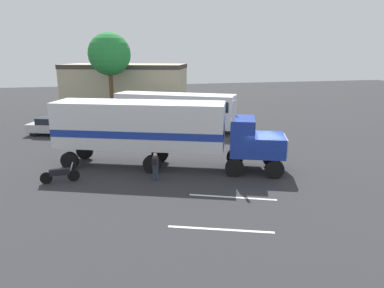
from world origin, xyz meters
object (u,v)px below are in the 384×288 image
Objects in this scene: semi_truck at (157,128)px; motorcycle at (60,174)px; tree_left at (109,54)px; parked_bus at (175,108)px; parked_car at (53,126)px; person_bystander at (155,165)px.

semi_truck reaches higher than motorcycle.
semi_truck is 19.22m from tree_left.
parked_car is (-10.80, 0.68, -1.26)m from parked_bus.
person_bystander is 0.34× the size of parked_car.
tree_left is (-1.92, 20.90, 5.95)m from person_bystander.
parked_car is 12.64m from motorcycle.
tree_left reaches higher than motorcycle.
parked_bus reaches higher than parked_car.
semi_truck is 1.54× the size of tree_left.
parked_car is at bearing 176.38° from parked_bus.
parked_car is (-7.21, 13.41, -0.09)m from person_bystander.
parked_car is 2.25× the size of motorcycle.
semi_truck is at bearing -82.66° from tree_left.
tree_left is (-5.51, 8.17, 4.77)m from parked_bus.
parked_car is at bearing -125.23° from tree_left.
parked_car is (-7.68, 11.09, -1.72)m from semi_truck.
person_bystander is at bearing -61.75° from parked_car.
parked_bus reaches higher than person_bystander.
parked_bus is at bearing 73.31° from semi_truck.
tree_left is at bearing 54.77° from parked_car.
parked_bus is at bearing -3.62° from parked_car.
tree_left is (5.29, 7.49, 6.03)m from parked_car.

